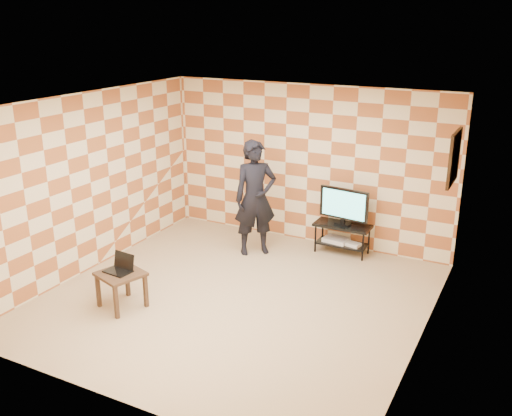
# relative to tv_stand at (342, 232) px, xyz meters

# --- Properties ---
(floor) EXTENTS (5.00, 5.00, 0.00)m
(floor) POSITION_rel_tv_stand_xyz_m (-0.76, -2.22, -0.36)
(floor) COLOR tan
(floor) RESTS_ON ground
(wall_back) EXTENTS (5.00, 0.02, 2.70)m
(wall_back) POSITION_rel_tv_stand_xyz_m (-0.76, 0.28, 0.99)
(wall_back) COLOR beige
(wall_back) RESTS_ON ground
(wall_front) EXTENTS (5.00, 0.02, 2.70)m
(wall_front) POSITION_rel_tv_stand_xyz_m (-0.76, -4.72, 0.99)
(wall_front) COLOR beige
(wall_front) RESTS_ON ground
(wall_left) EXTENTS (0.02, 5.00, 2.70)m
(wall_left) POSITION_rel_tv_stand_xyz_m (-3.26, -2.22, 0.99)
(wall_left) COLOR beige
(wall_left) RESTS_ON ground
(wall_right) EXTENTS (0.02, 5.00, 2.70)m
(wall_right) POSITION_rel_tv_stand_xyz_m (1.74, -2.22, 0.99)
(wall_right) COLOR beige
(wall_right) RESTS_ON ground
(ceiling) EXTENTS (5.00, 5.00, 0.02)m
(ceiling) POSITION_rel_tv_stand_xyz_m (-0.76, -2.22, 2.34)
(ceiling) COLOR white
(ceiling) RESTS_ON wall_back
(wall_art) EXTENTS (0.04, 0.72, 0.72)m
(wall_art) POSITION_rel_tv_stand_xyz_m (1.71, -0.67, 1.59)
(wall_art) COLOR black
(wall_art) RESTS_ON wall_right
(tv_stand) EXTENTS (0.92, 0.41, 0.50)m
(tv_stand) POSITION_rel_tv_stand_xyz_m (0.00, 0.00, 0.00)
(tv_stand) COLOR black
(tv_stand) RESTS_ON floor
(tv) EXTENTS (0.84, 0.19, 0.61)m
(tv) POSITION_rel_tv_stand_xyz_m (0.00, -0.00, 0.47)
(tv) COLOR black
(tv) RESTS_ON tv_stand
(dvd_player) EXTENTS (0.43, 0.33, 0.07)m
(dvd_player) POSITION_rel_tv_stand_xyz_m (-0.10, 0.01, -0.16)
(dvd_player) COLOR silver
(dvd_player) RESTS_ON tv_stand
(game_console) EXTENTS (0.26, 0.21, 0.05)m
(game_console) POSITION_rel_tv_stand_xyz_m (0.20, -0.04, -0.17)
(game_console) COLOR silver
(game_console) RESTS_ON tv_stand
(side_table) EXTENTS (0.68, 0.68, 0.50)m
(side_table) POSITION_rel_tv_stand_xyz_m (-2.01, -3.12, 0.05)
(side_table) COLOR #332214
(side_table) RESTS_ON floor
(laptop) EXTENTS (0.37, 0.31, 0.23)m
(laptop) POSITION_rel_tv_stand_xyz_m (-2.05, -3.08, 0.19)
(laptop) COLOR black
(laptop) RESTS_ON side_table
(person) EXTENTS (0.82, 0.79, 1.89)m
(person) POSITION_rel_tv_stand_xyz_m (-1.28, -0.64, 0.58)
(person) COLOR black
(person) RESTS_ON floor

